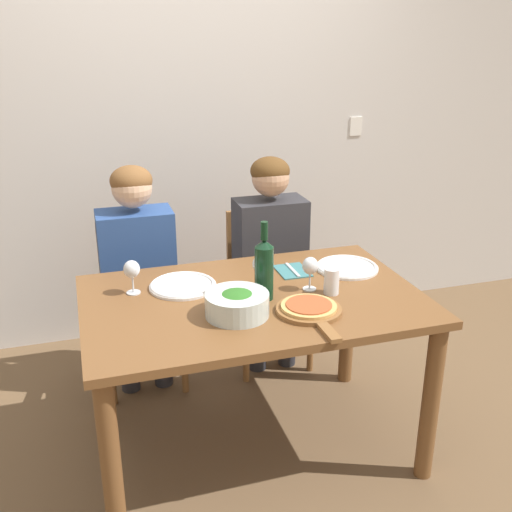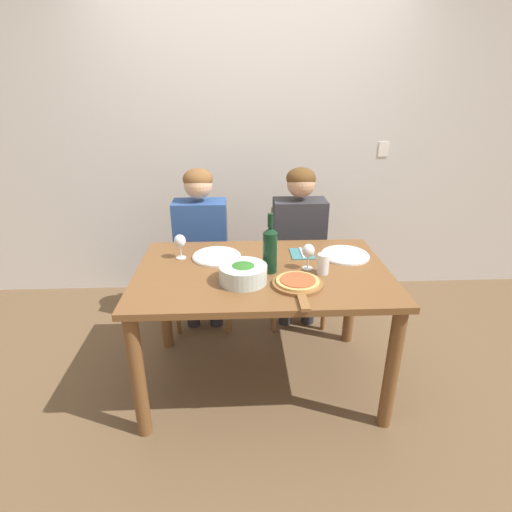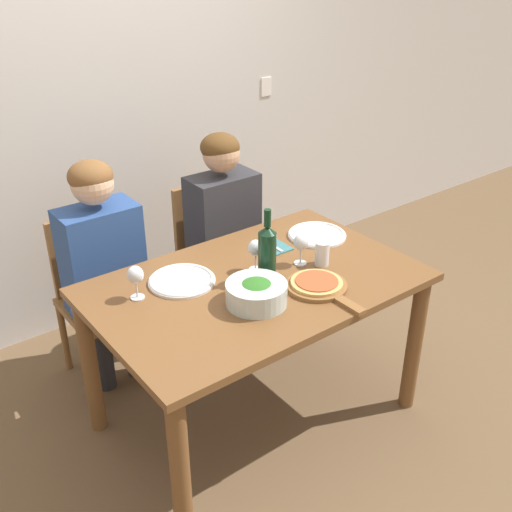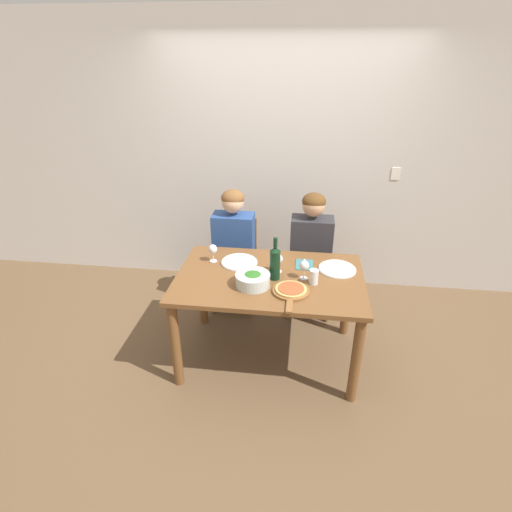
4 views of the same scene
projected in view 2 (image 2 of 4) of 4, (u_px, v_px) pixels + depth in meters
The scene contains 17 objects.
ground_plane at pixel (262, 378), 2.57m from camera, with size 40.00×40.00×0.00m, color brown.
back_wall at pixel (253, 137), 3.29m from camera, with size 10.00×0.06×2.70m.
dining_table at pixel (262, 288), 2.32m from camera, with size 1.43×0.92×0.77m.
chair_left at pixel (204, 262), 3.11m from camera, with size 0.42×0.42×0.87m.
chair_right at pixel (296, 260), 3.14m from camera, with size 0.42×0.42×0.87m.
person_woman at pixel (201, 236), 2.91m from camera, with size 0.47×0.51×1.22m.
person_man at pixel (299, 234), 2.94m from camera, with size 0.47×0.51×1.22m.
wine_bottle at pixel (270, 249), 2.19m from camera, with size 0.08×0.08×0.34m.
broccoli_bowl at pixel (243, 273), 2.11m from camera, with size 0.26×0.26×0.10m.
dinner_plate_left at pixel (217, 256), 2.43m from camera, with size 0.29×0.29×0.02m.
dinner_plate_right at pixel (345, 255), 2.44m from camera, with size 0.29×0.29×0.02m.
pizza_on_board at pixel (298, 284), 2.07m from camera, with size 0.27×0.41×0.04m.
wine_glass_left at pixel (180, 242), 2.38m from camera, with size 0.07×0.07×0.15m.
wine_glass_right at pixel (308, 252), 2.24m from camera, with size 0.07×0.07×0.15m.
wine_glass_centre at pixel (272, 247), 2.30m from camera, with size 0.07×0.07×0.15m.
water_tumbler at pixel (323, 264), 2.20m from camera, with size 0.07×0.07×0.11m.
fork_on_napkin at pixel (302, 254), 2.48m from camera, with size 0.14×0.18×0.01m.
Camera 2 is at (-0.13, -2.06, 1.73)m, focal length 28.00 mm.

